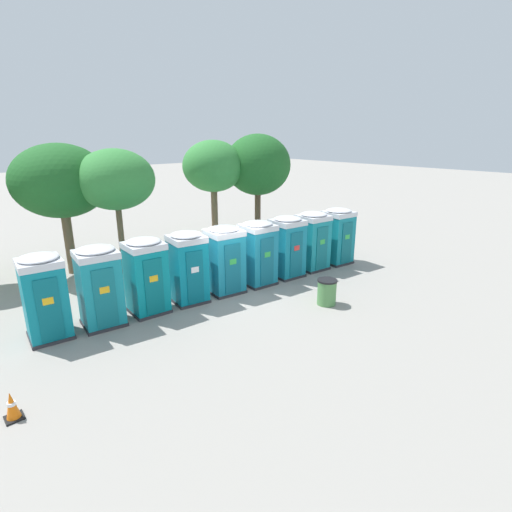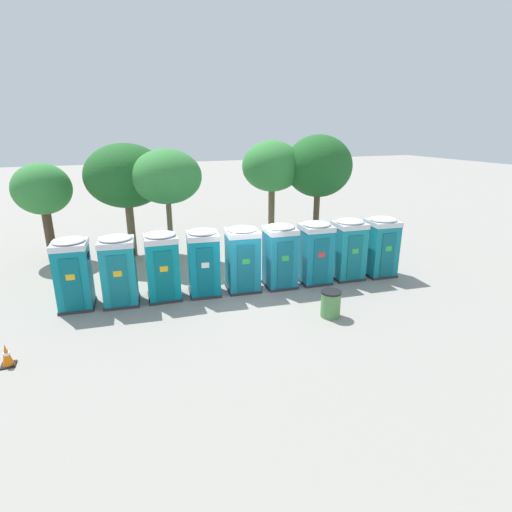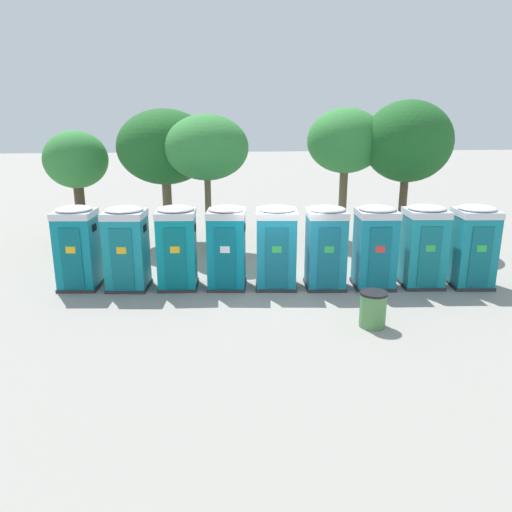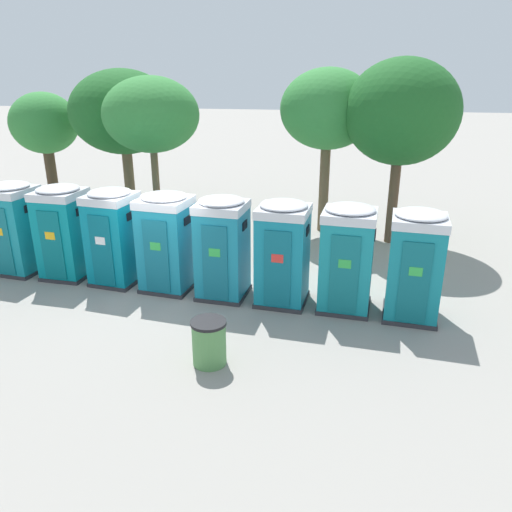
# 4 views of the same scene
# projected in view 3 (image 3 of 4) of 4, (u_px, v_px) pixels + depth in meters

# --- Properties ---
(ground_plane) EXTENTS (120.00, 120.00, 0.00)m
(ground_plane) POSITION_uv_depth(u_px,v_px,m) (276.00, 288.00, 15.36)
(ground_plane) COLOR gray
(portapotty_0) EXTENTS (1.26, 1.30, 2.54)m
(portapotty_0) POSITION_uv_depth(u_px,v_px,m) (77.00, 247.00, 15.11)
(portapotty_0) COLOR #2D2D33
(portapotty_0) RESTS_ON ground
(portapotty_1) EXTENTS (1.34, 1.32, 2.54)m
(portapotty_1) POSITION_uv_depth(u_px,v_px,m) (127.00, 248.00, 15.05)
(portapotty_1) COLOR #2D2D33
(portapotty_1) RESTS_ON ground
(portapotty_2) EXTENTS (1.24, 1.26, 2.54)m
(portapotty_2) POSITION_uv_depth(u_px,v_px,m) (177.00, 247.00, 15.13)
(portapotty_2) COLOR #2D2D33
(portapotty_2) RESTS_ON ground
(portapotty_3) EXTENTS (1.30, 1.33, 2.54)m
(portapotty_3) POSITION_uv_depth(u_px,v_px,m) (227.00, 247.00, 15.15)
(portapotty_3) COLOR #2D2D33
(portapotty_3) RESTS_ON ground
(portapotty_4) EXTENTS (1.37, 1.33, 2.54)m
(portapotty_4) POSITION_uv_depth(u_px,v_px,m) (276.00, 247.00, 15.16)
(portapotty_4) COLOR #2D2D33
(portapotty_4) RESTS_ON ground
(portapotty_5) EXTENTS (1.27, 1.28, 2.54)m
(portapotty_5) POSITION_uv_depth(u_px,v_px,m) (326.00, 247.00, 15.15)
(portapotty_5) COLOR #2D2D33
(portapotty_5) RESTS_ON ground
(portapotty_6) EXTENTS (1.29, 1.29, 2.54)m
(portapotty_6) POSITION_uv_depth(u_px,v_px,m) (375.00, 246.00, 15.19)
(portapotty_6) COLOR #2D2D33
(portapotty_6) RESTS_ON ground
(portapotty_7) EXTENTS (1.31, 1.29, 2.54)m
(portapotty_7) POSITION_uv_depth(u_px,v_px,m) (423.00, 246.00, 15.28)
(portapotty_7) COLOR #2D2D33
(portapotty_7) RESTS_ON ground
(portapotty_8) EXTENTS (1.30, 1.30, 2.54)m
(portapotty_8) POSITION_uv_depth(u_px,v_px,m) (473.00, 246.00, 15.25)
(portapotty_8) COLOR #2D2D33
(portapotty_8) RESTS_ON ground
(street_tree_0) EXTENTS (3.13, 3.13, 5.19)m
(street_tree_0) POSITION_uv_depth(u_px,v_px,m) (207.00, 148.00, 18.59)
(street_tree_0) COLOR brown
(street_tree_0) RESTS_ON ground
(street_tree_1) EXTENTS (3.78, 3.78, 5.40)m
(street_tree_1) POSITION_uv_depth(u_px,v_px,m) (165.00, 147.00, 19.87)
(street_tree_1) COLOR brown
(street_tree_1) RESTS_ON ground
(street_tree_2) EXTENTS (3.48, 3.48, 5.74)m
(street_tree_2) POSITION_uv_depth(u_px,v_px,m) (408.00, 142.00, 19.63)
(street_tree_2) COLOR brown
(street_tree_2) RESTS_ON ground
(street_tree_3) EXTENTS (3.12, 3.12, 5.44)m
(street_tree_3) POSITION_uv_depth(u_px,v_px,m) (345.00, 142.00, 20.25)
(street_tree_3) COLOR brown
(street_tree_3) RESTS_ON ground
(street_tree_4) EXTENTS (2.59, 2.59, 4.56)m
(street_tree_4) POSITION_uv_depth(u_px,v_px,m) (76.00, 161.00, 20.39)
(street_tree_4) COLOR #4C3826
(street_tree_4) RESTS_ON ground
(trash_can) EXTENTS (0.69, 0.69, 0.91)m
(trash_can) POSITION_uv_depth(u_px,v_px,m) (373.00, 309.00, 12.46)
(trash_can) COLOR #518C4C
(trash_can) RESTS_ON ground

